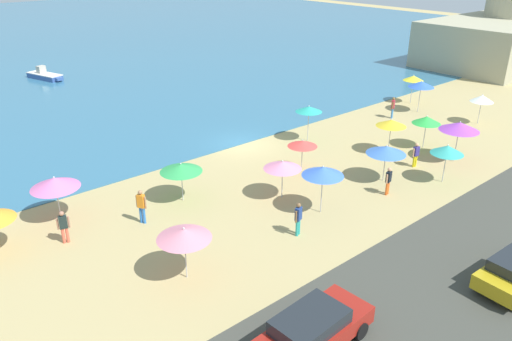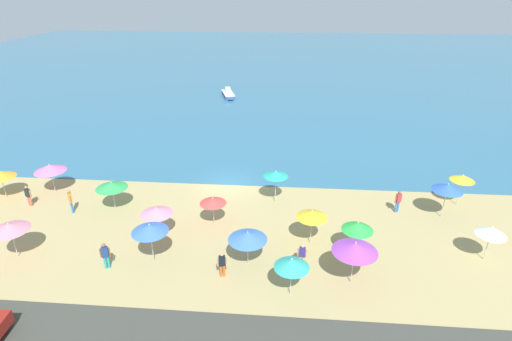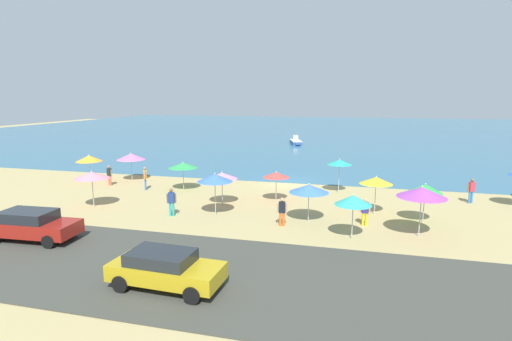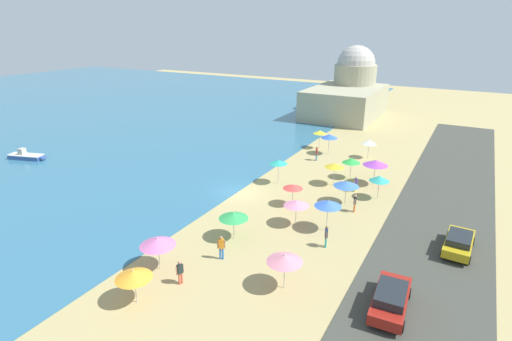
{
  "view_description": "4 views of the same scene",
  "coord_description": "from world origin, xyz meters",
  "px_view_note": "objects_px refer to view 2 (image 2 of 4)",
  "views": [
    {
      "loc": [
        -20.18,
        -25.32,
        12.64
      ],
      "look_at": [
        -3.62,
        -5.81,
        1.08
      ],
      "focal_mm": 35.0,
      "sensor_mm": 36.0,
      "label": 1
    },
    {
      "loc": [
        4.7,
        -28.85,
        15.09
      ],
      "look_at": [
        2.34,
        0.69,
        1.08
      ],
      "focal_mm": 28.0,
      "sensor_mm": 36.0,
      "label": 2
    },
    {
      "loc": [
        5.32,
        -32.23,
        7.12
      ],
      "look_at": [
        -2.27,
        -2.75,
        1.47
      ],
      "focal_mm": 28.0,
      "sensor_mm": 36.0,
      "label": 3
    },
    {
      "loc": [
        -30.34,
        -19.01,
        15.56
      ],
      "look_at": [
        2.1,
        -0.92,
        1.77
      ],
      "focal_mm": 28.0,
      "sensor_mm": 36.0,
      "label": 4
    }
  ],
  "objects_px": {
    "beach_umbrella_2": "(248,236)",
    "beach_umbrella_15": "(492,231)",
    "bather_4": "(70,200)",
    "beach_umbrella_11": "(355,247)",
    "beach_umbrella_3": "(358,226)",
    "beach_umbrella_9": "(312,214)",
    "bather_1": "(398,200)",
    "beach_umbrella_5": "(448,187)",
    "beach_umbrella_7": "(463,178)",
    "beach_umbrella_12": "(0,174)",
    "bather_2": "(222,263)",
    "beach_umbrella_1": "(156,211)",
    "beach_umbrella_10": "(50,168)",
    "beach_umbrella_14": "(9,227)",
    "bather_0": "(105,254)",
    "bather_5": "(28,195)",
    "beach_umbrella_4": "(213,201)",
    "skiff_nearshore": "(228,94)",
    "beach_umbrella_8": "(111,185)",
    "beach_umbrella_13": "(292,263)",
    "beach_umbrella_0": "(276,174)",
    "bather_3": "(302,254)",
    "beach_umbrella_6": "(150,228)"
  },
  "relations": [
    {
      "from": "beach_umbrella_1",
      "to": "skiff_nearshore",
      "type": "distance_m",
      "value": 35.36
    },
    {
      "from": "beach_umbrella_14",
      "to": "beach_umbrella_9",
      "type": "bearing_deg",
      "value": 9.13
    },
    {
      "from": "beach_umbrella_15",
      "to": "bather_3",
      "type": "height_order",
      "value": "beach_umbrella_15"
    },
    {
      "from": "beach_umbrella_1",
      "to": "bather_0",
      "type": "relative_size",
      "value": 1.3
    },
    {
      "from": "bather_2",
      "to": "beach_umbrella_1",
      "type": "bearing_deg",
      "value": 143.5
    },
    {
      "from": "beach_umbrella_3",
      "to": "beach_umbrella_9",
      "type": "height_order",
      "value": "beach_umbrella_9"
    },
    {
      "from": "beach_umbrella_7",
      "to": "beach_umbrella_15",
      "type": "relative_size",
      "value": 1.07
    },
    {
      "from": "beach_umbrella_11",
      "to": "beach_umbrella_13",
      "type": "height_order",
      "value": "beach_umbrella_11"
    },
    {
      "from": "beach_umbrella_3",
      "to": "bather_5",
      "type": "relative_size",
      "value": 1.39
    },
    {
      "from": "beach_umbrella_12",
      "to": "bather_3",
      "type": "bearing_deg",
      "value": -16.27
    },
    {
      "from": "beach_umbrella_10",
      "to": "beach_umbrella_0",
      "type": "bearing_deg",
      "value": -0.73
    },
    {
      "from": "beach_umbrella_10",
      "to": "bather_2",
      "type": "relative_size",
      "value": 1.48
    },
    {
      "from": "beach_umbrella_14",
      "to": "bather_1",
      "type": "xyz_separation_m",
      "value": [
        24.16,
        7.16,
        -1.16
      ]
    },
    {
      "from": "bather_1",
      "to": "bather_5",
      "type": "relative_size",
      "value": 1.04
    },
    {
      "from": "beach_umbrella_14",
      "to": "bather_2",
      "type": "xyz_separation_m",
      "value": [
        12.68,
        -0.78,
        -1.21
      ]
    },
    {
      "from": "beach_umbrella_10",
      "to": "beach_umbrella_14",
      "type": "height_order",
      "value": "beach_umbrella_14"
    },
    {
      "from": "beach_umbrella_1",
      "to": "beach_umbrella_10",
      "type": "xyz_separation_m",
      "value": [
        -10.15,
        5.47,
        0.11
      ]
    },
    {
      "from": "beach_umbrella_12",
      "to": "skiff_nearshore",
      "type": "distance_m",
      "value": 33.62
    },
    {
      "from": "beach_umbrella_6",
      "to": "bather_3",
      "type": "bearing_deg",
      "value": 1.31
    },
    {
      "from": "bather_3",
      "to": "beach_umbrella_10",
      "type": "bearing_deg",
      "value": 158.14
    },
    {
      "from": "beach_umbrella_0",
      "to": "beach_umbrella_2",
      "type": "distance_m",
      "value": 7.62
    },
    {
      "from": "bather_4",
      "to": "beach_umbrella_11",
      "type": "bearing_deg",
      "value": -17.23
    },
    {
      "from": "beach_umbrella_0",
      "to": "beach_umbrella_9",
      "type": "height_order",
      "value": "beach_umbrella_0"
    },
    {
      "from": "bather_2",
      "to": "bather_0",
      "type": "bearing_deg",
      "value": 178.55
    },
    {
      "from": "beach_umbrella_12",
      "to": "beach_umbrella_9",
      "type": "bearing_deg",
      "value": -10.19
    },
    {
      "from": "beach_umbrella_4",
      "to": "beach_umbrella_7",
      "type": "bearing_deg",
      "value": 13.1
    },
    {
      "from": "beach_umbrella_8",
      "to": "bather_2",
      "type": "relative_size",
      "value": 1.4
    },
    {
      "from": "beach_umbrella_9",
      "to": "bather_0",
      "type": "bearing_deg",
      "value": -163.76
    },
    {
      "from": "beach_umbrella_9",
      "to": "beach_umbrella_11",
      "type": "height_order",
      "value": "beach_umbrella_11"
    },
    {
      "from": "beach_umbrella_2",
      "to": "bather_1",
      "type": "height_order",
      "value": "beach_umbrella_2"
    },
    {
      "from": "beach_umbrella_2",
      "to": "beach_umbrella_15",
      "type": "bearing_deg",
      "value": 6.19
    },
    {
      "from": "beach_umbrella_9",
      "to": "beach_umbrella_5",
      "type": "bearing_deg",
      "value": 22.44
    },
    {
      "from": "beach_umbrella_11",
      "to": "bather_4",
      "type": "bearing_deg",
      "value": 162.77
    },
    {
      "from": "beach_umbrella_8",
      "to": "beach_umbrella_7",
      "type": "bearing_deg",
      "value": 5.95
    },
    {
      "from": "beach_umbrella_5",
      "to": "beach_umbrella_12",
      "type": "relative_size",
      "value": 1.17
    },
    {
      "from": "bather_4",
      "to": "skiff_nearshore",
      "type": "bearing_deg",
      "value": 78.62
    },
    {
      "from": "beach_umbrella_3",
      "to": "beach_umbrella_4",
      "type": "bearing_deg",
      "value": 164.23
    },
    {
      "from": "beach_umbrella_7",
      "to": "beach_umbrella_11",
      "type": "distance_m",
      "value": 12.98
    },
    {
      "from": "beach_umbrella_7",
      "to": "beach_umbrella_9",
      "type": "distance_m",
      "value": 12.53
    },
    {
      "from": "beach_umbrella_2",
      "to": "beach_umbrella_14",
      "type": "distance_m",
      "value": 14.01
    },
    {
      "from": "beach_umbrella_11",
      "to": "beach_umbrella_14",
      "type": "distance_m",
      "value": 19.87
    },
    {
      "from": "beach_umbrella_6",
      "to": "beach_umbrella_15",
      "type": "xyz_separation_m",
      "value": [
        19.71,
        1.77,
        -0.31
      ]
    },
    {
      "from": "bather_0",
      "to": "bather_2",
      "type": "distance_m",
      "value": 6.79
    },
    {
      "from": "beach_umbrella_1",
      "to": "beach_umbrella_5",
      "type": "relative_size",
      "value": 0.84
    },
    {
      "from": "beach_umbrella_10",
      "to": "skiff_nearshore",
      "type": "xyz_separation_m",
      "value": [
        9.61,
        29.85,
        -1.66
      ]
    },
    {
      "from": "beach_umbrella_8",
      "to": "beach_umbrella_11",
      "type": "relative_size",
      "value": 0.84
    },
    {
      "from": "beach_umbrella_9",
      "to": "bather_2",
      "type": "bearing_deg",
      "value": -144.49
    },
    {
      "from": "beach_umbrella_1",
      "to": "beach_umbrella_12",
      "type": "height_order",
      "value": "beach_umbrella_12"
    },
    {
      "from": "beach_umbrella_10",
      "to": "bather_4",
      "type": "bearing_deg",
      "value": -44.84
    },
    {
      "from": "bather_1",
      "to": "beach_umbrella_11",
      "type": "bearing_deg",
      "value": -118.72
    }
  ]
}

